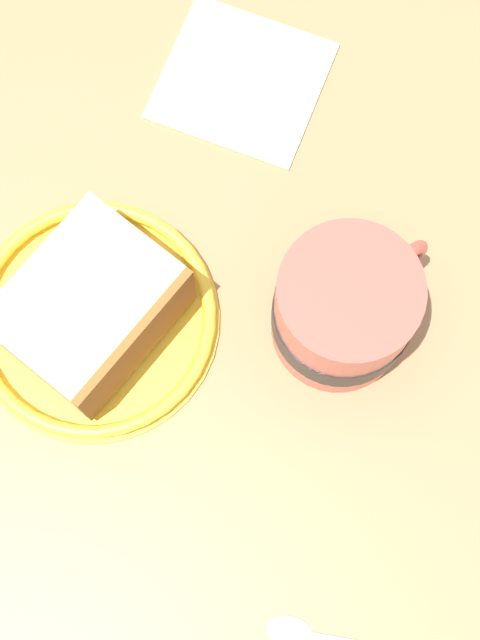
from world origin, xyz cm
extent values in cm
cube|color=#936D47|center=(0.00, 0.00, -1.32)|extent=(134.61, 134.61, 2.64)
cylinder|color=yellow|center=(-7.03, 2.54, 0.35)|extent=(17.65, 17.65, 0.71)
torus|color=yellow|center=(-7.03, 2.54, 1.19)|extent=(17.21, 17.21, 0.97)
cube|color=brown|center=(-7.03, 2.54, 1.01)|extent=(10.09, 12.54, 0.60)
cube|color=#EAB27F|center=(-7.03, 2.54, 4.24)|extent=(10.09, 12.54, 5.86)
cube|color=brown|center=(-2.65, 1.79, 4.24)|extent=(2.51, 11.24, 5.86)
cylinder|color=#BF4C3F|center=(8.18, 10.39, 4.93)|extent=(9.31, 9.31, 9.86)
cylinder|color=black|center=(8.18, 10.39, 4.09)|extent=(9.49, 9.49, 2.82)
cylinder|color=black|center=(8.18, 10.39, 7.22)|extent=(8.19, 8.19, 0.40)
torus|color=#BF4C3F|center=(9.93, 14.70, 4.93)|extent=(2.76, 5.15, 5.20)
ellipsoid|color=silver|center=(15.02, -9.33, 0.40)|extent=(3.49, 2.88, 0.80)
cube|color=beige|center=(-7.11, 24.05, 0.30)|extent=(13.19, 12.66, 0.60)
camera|label=1|loc=(10.34, -7.60, 66.79)|focal=54.42mm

